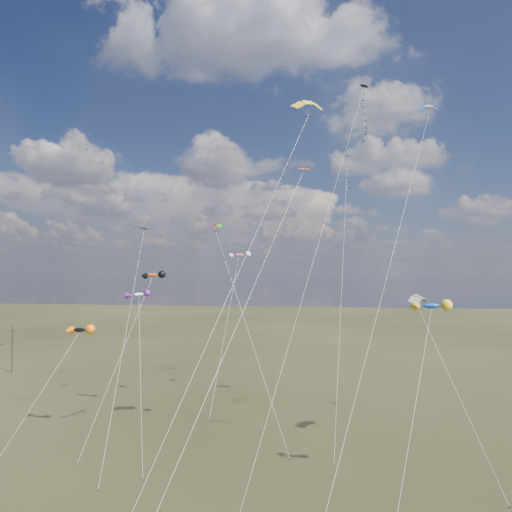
# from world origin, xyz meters

# --- Properties ---
(utility_pole_far) EXTENTS (1.40, 0.20, 8.00)m
(utility_pole_far) POSITION_xyz_m (-46.00, 44.00, 4.09)
(utility_pole_far) COLOR black
(utility_pole_far) RESTS_ON ground
(diamond_black_high) EXTENTS (11.49, 20.95, 38.54)m
(diamond_black_high) POSITION_xyz_m (10.98, 21.90, 33.03)
(diamond_black_high) COLOR black
(diamond_black_high) RESTS_ON ground
(diamond_navy_tall) EXTENTS (3.50, 23.76, 34.02)m
(diamond_navy_tall) POSITION_xyz_m (10.42, 34.68, 29.13)
(diamond_navy_tall) COLOR #0B104A
(diamond_navy_tall) RESTS_ON ground
(diamond_black_mid) EXTENTS (4.71, 20.33, 22.95)m
(diamond_black_mid) POSITION_xyz_m (-13.84, 19.36, 15.58)
(diamond_black_mid) COLOR black
(diamond_black_mid) RESTS_ON ground
(diamond_orange_center) EXTENTS (9.79, 19.97, 27.01)m
(diamond_orange_center) POSITION_xyz_m (2.41, 7.26, 18.92)
(diamond_orange_center) COLOR #D83D03
(diamond_orange_center) RESTS_ON ground
(parafoil_yellow) EXTENTS (13.03, 15.49, 32.89)m
(parafoil_yellow) POSITION_xyz_m (5.54, 10.67, 32.03)
(parafoil_yellow) COLOR yellow
(parafoil_yellow) RESTS_ON ground
(parafoil_blue_white) EXTENTS (13.67, 24.31, 35.76)m
(parafoil_blue_white) POSITION_xyz_m (18.17, 21.40, 34.84)
(parafoil_blue_white) COLOR blue
(parafoil_blue_white) RESTS_ON ground
(parafoil_striped) EXTENTS (5.75, 10.50, 15.63)m
(parafoil_striped) POSITION_xyz_m (15.93, 16.36, 14.94)
(parafoil_striped) COLOR #CE920C
(parafoil_striped) RESTS_ON ground
(parafoil_tricolor) EXTENTS (10.85, 12.72, 23.63)m
(parafoil_tricolor) POSITION_xyz_m (-5.95, 25.66, 22.92)
(parafoil_tricolor) COLOR #F4AE0E
(parafoil_tricolor) RESTS_ON ground
(novelty_black_orange) EXTENTS (4.79, 9.24, 11.78)m
(novelty_black_orange) POSITION_xyz_m (-18.80, 16.82, 11.16)
(novelty_black_orange) COLOR black
(novelty_black_orange) RESTS_ON ground
(novelty_orange_black) EXTENTS (3.50, 13.86, 17.48)m
(novelty_orange_black) POSITION_xyz_m (-13.19, 23.32, 16.91)
(novelty_orange_black) COLOR #E3510C
(novelty_orange_black) RESTS_ON ground
(novelty_white_purple) EXTENTS (4.72, 9.64, 15.45)m
(novelty_white_purple) POSITION_xyz_m (-11.96, 16.18, 14.97)
(novelty_white_purple) COLOR white
(novelty_white_purple) RESTS_ON ground
(novelty_redwhite_stripe) EXTENTS (3.11, 17.80, 20.52)m
(novelty_redwhite_stripe) POSITION_xyz_m (-5.73, 40.74, 19.90)
(novelty_redwhite_stripe) COLOR red
(novelty_redwhite_stripe) RESTS_ON ground
(novelty_blue_yellow) EXTENTS (5.93, 9.03, 15.26)m
(novelty_blue_yellow) POSITION_xyz_m (14.86, 7.22, 14.72)
(novelty_blue_yellow) COLOR #0D3EB7
(novelty_blue_yellow) RESTS_ON ground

